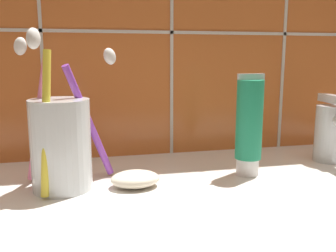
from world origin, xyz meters
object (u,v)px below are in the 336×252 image
object	(u,v)px
toothpaste_tube	(249,126)
sink_faucet	(332,130)
toothbrush_cup	(61,141)
soap_bar	(135,179)

from	to	relation	value
toothpaste_tube	sink_faucet	size ratio (longest dim) A/B	1.31
toothbrush_cup	toothpaste_tube	bearing A→B (deg)	-0.18
toothbrush_cup	sink_faucet	xyz separation A→B (cm)	(39.39, 2.79, -1.02)
toothbrush_cup	toothpaste_tube	distance (cm)	24.40
sink_faucet	toothbrush_cup	bearing A→B (deg)	-80.67
toothpaste_tube	soap_bar	distance (cm)	16.75
toothbrush_cup	soap_bar	distance (cm)	10.12
toothpaste_tube	soap_bar	bearing A→B (deg)	-175.02
toothbrush_cup	toothpaste_tube	size ratio (longest dim) A/B	1.38
toothpaste_tube	soap_bar	xyz separation A→B (cm)	(-15.66, -1.36, -5.79)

